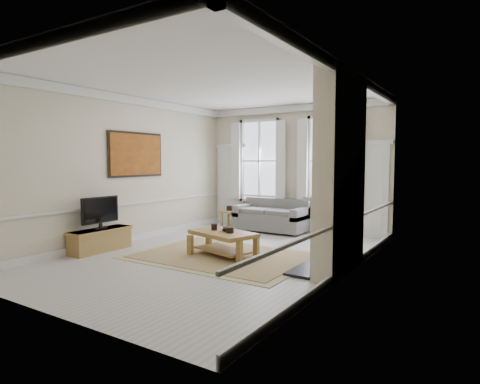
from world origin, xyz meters
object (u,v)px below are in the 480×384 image
Objects in this scene: side_table at (230,214)px; coffee_table at (223,236)px; sofa at (272,218)px; tv_stand at (100,240)px.

side_table is 0.34× the size of coffee_table.
sofa is 3.76× the size of side_table.
coffee_table is at bearing 22.52° from tv_stand.
side_table is 0.38× the size of tv_stand.
sofa reaches higher than side_table.
sofa is 1.44× the size of tv_stand.
tv_stand is (-2.44, -1.01, -0.18)m from coffee_table.
sofa reaches higher than coffee_table.
sofa is at bearing 12.48° from side_table.
coffee_table is at bearing -58.66° from side_table.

